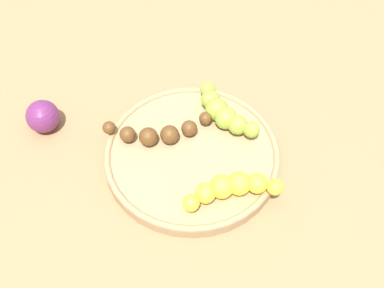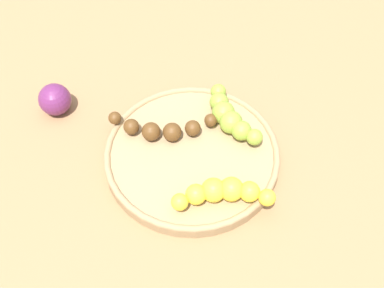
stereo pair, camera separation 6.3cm
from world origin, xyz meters
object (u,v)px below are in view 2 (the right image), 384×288
object	(u,v)px
banana_yellow	(223,192)
banana_overripe	(162,128)
banana_green	(230,116)
fruit_bowl	(192,154)
plum_purple	(55,100)

from	to	relation	value
banana_yellow	banana_overripe	bearing A→B (deg)	34.00
banana_overripe	banana_green	size ratio (longest dim) A/B	1.30
fruit_bowl	banana_yellow	size ratio (longest dim) A/B	1.88
fruit_bowl	banana_green	world-z (taller)	banana_green
banana_yellow	fruit_bowl	bearing A→B (deg)	23.93
banana_green	plum_purple	world-z (taller)	banana_green
banana_green	banana_yellow	bearing A→B (deg)	54.55
banana_overripe	banana_yellow	size ratio (longest dim) A/B	1.16
plum_purple	banana_yellow	bearing A→B (deg)	-47.53
fruit_bowl	banana_green	xyz separation A→B (m)	(0.07, 0.04, 0.02)
banana_overripe	banana_yellow	world-z (taller)	banana_yellow
banana_yellow	plum_purple	bearing A→B (deg)	52.31
banana_overripe	fruit_bowl	bearing A→B (deg)	55.41
banana_yellow	banana_green	xyz separation A→B (m)	(0.05, 0.13, 0.00)
banana_green	fruit_bowl	bearing A→B (deg)	14.33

